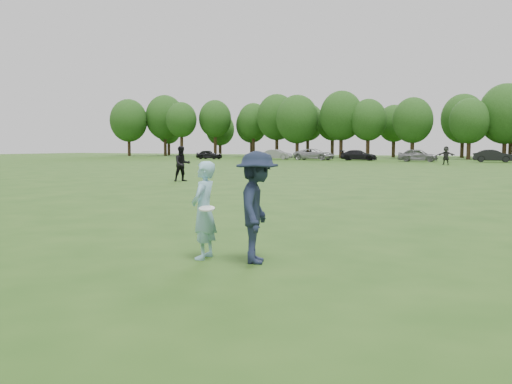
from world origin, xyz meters
TOP-DOWN VIEW (x-y plane):
  - ground at (0.00, 0.00)m, footprint 200.00×200.00m
  - thrower at (0.33, -0.03)m, footprint 0.50×0.67m
  - defender at (1.30, 0.08)m, footprint 1.07×1.38m
  - player_far_a at (-11.41, 16.68)m, footprint 1.16×1.18m
  - player_far_d at (-1.76, 49.62)m, footprint 1.76×0.60m
  - car_a at (-35.14, 58.70)m, footprint 3.87×1.67m
  - car_b at (-25.71, 61.40)m, footprint 4.23×1.61m
  - car_c at (-19.89, 60.62)m, footprint 5.50×2.64m
  - car_d at (-13.94, 61.09)m, footprint 4.83×2.28m
  - car_e at (-6.08, 58.83)m, footprint 4.69×2.06m
  - car_f at (2.13, 60.70)m, footprint 4.64×2.12m
  - disc_in_play at (0.52, -0.25)m, footprint 0.29×0.29m
  - treeline at (2.81, 76.90)m, footprint 130.35×18.39m

SIDE VIEW (x-z plane):
  - ground at x=0.00m, z-range 0.00..0.00m
  - car_a at x=-35.14m, z-range 0.00..1.30m
  - car_d at x=-13.94m, z-range 0.00..1.36m
  - car_b at x=-25.71m, z-range 0.00..1.38m
  - car_f at x=2.13m, z-range 0.00..1.47m
  - car_c at x=-19.89m, z-range 0.00..1.51m
  - car_e at x=-6.08m, z-range 0.00..1.57m
  - thrower at x=0.33m, z-range 0.00..1.69m
  - disc_in_play at x=0.52m, z-range 0.86..0.95m
  - defender at x=1.30m, z-range 0.00..1.88m
  - player_far_d at x=-1.76m, z-range 0.00..1.88m
  - player_far_a at x=-11.41m, z-range 0.00..1.92m
  - treeline at x=2.81m, z-range 0.39..12.13m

